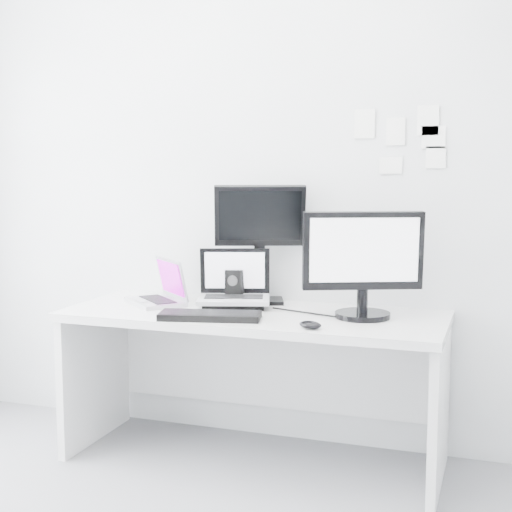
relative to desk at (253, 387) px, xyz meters
name	(u,v)px	position (x,y,z in m)	size (l,w,h in m)	color
back_wall	(276,179)	(0.00, 0.35, 0.99)	(3.60, 3.60, 0.00)	silver
desk	(253,387)	(0.00, 0.00, 0.00)	(1.80, 0.70, 0.73)	silver
macbook	(155,280)	(-0.53, 0.04, 0.48)	(0.32, 0.24, 0.24)	silver
speaker	(236,286)	(-0.16, 0.20, 0.45)	(0.08, 0.08, 0.17)	black
dell_laptop	(234,278)	(-0.13, 0.08, 0.51)	(0.35, 0.27, 0.29)	#B3B5BA
rear_monitor	(260,243)	(-0.05, 0.23, 0.67)	(0.45, 0.16, 0.61)	black
samsung_monitor	(363,263)	(0.51, 0.04, 0.62)	(0.55, 0.25, 0.50)	black
keyboard	(210,316)	(-0.13, -0.22, 0.38)	(0.46, 0.16, 0.03)	black
mouse	(310,325)	(0.35, -0.27, 0.38)	(0.10, 0.07, 0.03)	black
wall_note_0	(365,124)	(0.45, 0.34, 1.26)	(0.10, 0.00, 0.14)	white
wall_note_1	(396,131)	(0.60, 0.34, 1.22)	(0.09, 0.00, 0.13)	white
wall_note_2	(428,120)	(0.75, 0.34, 1.26)	(0.10, 0.00, 0.14)	white
wall_note_3	(391,165)	(0.58, 0.34, 1.05)	(0.11, 0.00, 0.08)	white
wall_note_4	(434,137)	(0.78, 0.34, 1.19)	(0.11, 0.00, 0.10)	white
wall_note_5	(436,157)	(0.79, 0.34, 1.09)	(0.09, 0.00, 0.10)	white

